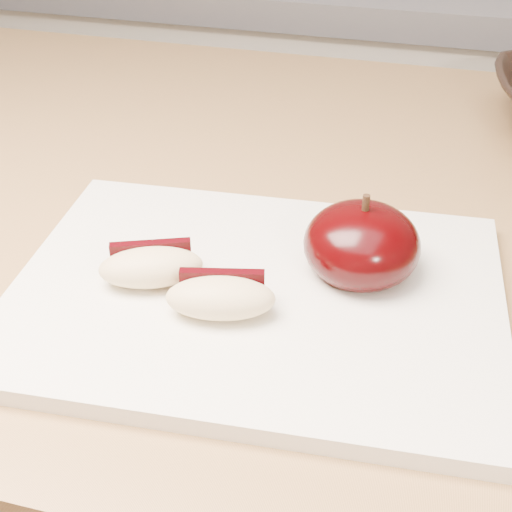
# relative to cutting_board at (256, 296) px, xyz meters

# --- Properties ---
(back_cabinet) EXTENTS (2.40, 0.62, 0.94)m
(back_cabinet) POSITION_rel_cutting_board_xyz_m (-0.07, 0.84, -0.44)
(back_cabinet) COLOR silver
(back_cabinet) RESTS_ON ground
(cutting_board) EXTENTS (0.33, 0.25, 0.01)m
(cutting_board) POSITION_rel_cutting_board_xyz_m (0.00, 0.00, 0.00)
(cutting_board) COLOR white
(cutting_board) RESTS_ON island_counter
(apple_half) EXTENTS (0.09, 0.09, 0.06)m
(apple_half) POSITION_rel_cutting_board_xyz_m (0.06, 0.04, 0.03)
(apple_half) COLOR black
(apple_half) RESTS_ON cutting_board
(apple_wedge_a) EXTENTS (0.07, 0.05, 0.02)m
(apple_wedge_a) POSITION_rel_cutting_board_xyz_m (-0.07, -0.01, 0.02)
(apple_wedge_a) COLOR beige
(apple_wedge_a) RESTS_ON cutting_board
(apple_wedge_b) EXTENTS (0.07, 0.05, 0.02)m
(apple_wedge_b) POSITION_rel_cutting_board_xyz_m (-0.01, -0.03, 0.02)
(apple_wedge_b) COLOR beige
(apple_wedge_b) RESTS_ON cutting_board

